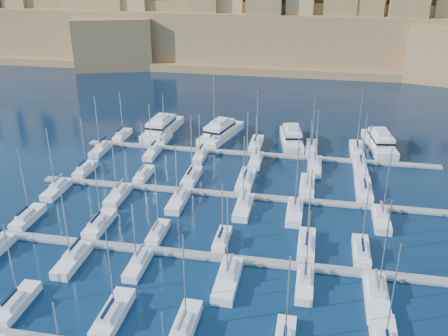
% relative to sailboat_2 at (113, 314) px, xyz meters
% --- Properties ---
extents(ground, '(600.00, 600.00, 0.00)m').
position_rel_sailboat_2_xyz_m(ground, '(11.24, 28.32, -0.76)').
color(ground, black).
rests_on(ground, ground).
extents(pontoon_mid_near, '(84.00, 2.00, 0.40)m').
position_rel_sailboat_2_xyz_m(pontoon_mid_near, '(11.24, 16.32, -0.56)').
color(pontoon_mid_near, slate).
rests_on(pontoon_mid_near, ground).
extents(pontoon_mid_far, '(84.00, 2.00, 0.40)m').
position_rel_sailboat_2_xyz_m(pontoon_mid_far, '(11.24, 38.32, -0.56)').
color(pontoon_mid_far, slate).
rests_on(pontoon_mid_far, ground).
extents(pontoon_far, '(84.00, 2.00, 0.40)m').
position_rel_sailboat_2_xyz_m(pontoon_far, '(11.24, 60.32, -0.56)').
color(pontoon_far, slate).
rests_on(pontoon_far, ground).
extents(sailboat_1, '(2.62, 8.74, 13.10)m').
position_rel_sailboat_2_xyz_m(sailboat_1, '(-13.80, -0.42, -0.03)').
color(sailboat_1, silver).
rests_on(sailboat_1, ground).
extents(sailboat_2, '(2.88, 9.59, 15.41)m').
position_rel_sailboat_2_xyz_m(sailboat_2, '(0.00, 0.00, 0.00)').
color(sailboat_2, silver).
rests_on(sailboat_2, ground).
extents(sailboat_3, '(2.67, 8.90, 14.27)m').
position_rel_sailboat_2_xyz_m(sailboat_3, '(9.96, -0.34, -0.01)').
color(sailboat_3, silver).
rests_on(sailboat_3, ground).
extents(sailboat_12, '(2.60, 8.66, 14.00)m').
position_rel_sailboat_2_xyz_m(sailboat_12, '(-25.08, 21.55, -0.02)').
color(sailboat_12, silver).
rests_on(sailboat_12, ground).
extents(sailboat_13, '(2.79, 9.31, 14.31)m').
position_rel_sailboat_2_xyz_m(sailboat_13, '(-11.43, 21.86, -0.01)').
color(sailboat_13, silver).
rests_on(sailboat_13, ground).
extents(sailboat_14, '(2.24, 7.45, 12.62)m').
position_rel_sailboat_2_xyz_m(sailboat_14, '(-0.47, 20.95, -0.04)').
color(sailboat_14, silver).
rests_on(sailboat_14, ground).
extents(sailboat_15, '(2.19, 7.29, 11.02)m').
position_rel_sailboat_2_xyz_m(sailboat_15, '(10.69, 20.87, -0.06)').
color(sailboat_15, silver).
rests_on(sailboat_15, ground).
extents(sailboat_16, '(2.75, 9.15, 14.23)m').
position_rel_sailboat_2_xyz_m(sailboat_16, '(24.59, 21.79, -0.01)').
color(sailboat_16, silver).
rests_on(sailboat_16, ground).
extents(sailboat_17, '(2.59, 8.64, 12.80)m').
position_rel_sailboat_2_xyz_m(sailboat_17, '(33.28, 21.53, -0.03)').
color(sailboat_17, silver).
rests_on(sailboat_17, ground).
extents(sailboat_19, '(2.78, 9.27, 13.52)m').
position_rel_sailboat_2_xyz_m(sailboat_19, '(-11.09, 10.80, -0.02)').
color(sailboat_19, silver).
rests_on(sailboat_19, ground).
extents(sailboat_20, '(2.37, 7.89, 11.76)m').
position_rel_sailboat_2_xyz_m(sailboat_20, '(-0.61, 11.48, -0.05)').
color(sailboat_20, silver).
rests_on(sailboat_20, ground).
extents(sailboat_21, '(3.11, 10.36, 15.00)m').
position_rel_sailboat_2_xyz_m(sailboat_21, '(13.64, 10.27, 0.00)').
color(sailboat_21, silver).
rests_on(sailboat_21, ground).
extents(sailboat_22, '(2.47, 8.24, 13.20)m').
position_rel_sailboat_2_xyz_m(sailboat_22, '(24.74, 11.31, -0.03)').
color(sailboat_22, silver).
rests_on(sailboat_22, ground).
extents(sailboat_23, '(3.11, 10.38, 16.51)m').
position_rel_sailboat_2_xyz_m(sailboat_23, '(34.69, 10.26, 0.02)').
color(sailboat_23, silver).
rests_on(sailboat_23, ground).
extents(sailboat_24, '(2.45, 8.17, 12.44)m').
position_rel_sailboat_2_xyz_m(sailboat_24, '(-24.18, 43.30, -0.04)').
color(sailboat_24, silver).
rests_on(sailboat_24, ground).
extents(sailboat_25, '(2.36, 7.88, 12.43)m').
position_rel_sailboat_2_xyz_m(sailboat_25, '(-10.70, 43.16, -0.04)').
color(sailboat_25, silver).
rests_on(sailboat_25, ground).
extents(sailboat_26, '(2.76, 9.19, 14.61)m').
position_rel_sailboat_2_xyz_m(sailboat_26, '(-0.32, 43.81, -0.01)').
color(sailboat_26, silver).
rests_on(sailboat_26, ground).
extents(sailboat_27, '(3.18, 10.58, 15.42)m').
position_rel_sailboat_2_xyz_m(sailboat_27, '(11.24, 44.49, 0.01)').
color(sailboat_27, silver).
rests_on(sailboat_27, ground).
extents(sailboat_28, '(2.90, 9.68, 15.04)m').
position_rel_sailboat_2_xyz_m(sailboat_28, '(23.89, 44.04, -0.00)').
color(sailboat_28, silver).
rests_on(sailboat_28, ground).
extents(sailboat_29, '(3.09, 10.30, 14.54)m').
position_rel_sailboat_2_xyz_m(sailboat_29, '(35.10, 44.35, 0.00)').
color(sailboat_29, silver).
rests_on(sailboat_29, ground).
extents(sailboat_30, '(2.61, 8.68, 14.09)m').
position_rel_sailboat_2_xyz_m(sailboat_30, '(-25.55, 33.09, -0.02)').
color(sailboat_30, silver).
rests_on(sailboat_30, ground).
extents(sailboat_31, '(2.67, 8.89, 12.77)m').
position_rel_sailboat_2_xyz_m(sailboat_31, '(-12.44, 32.99, -0.03)').
color(sailboat_31, silver).
rests_on(sailboat_31, ground).
extents(sailboat_32, '(2.76, 9.21, 12.75)m').
position_rel_sailboat_2_xyz_m(sailboat_32, '(-0.16, 32.83, -0.03)').
color(sailboat_32, silver).
rests_on(sailboat_32, ground).
extents(sailboat_33, '(2.84, 9.48, 15.31)m').
position_rel_sailboat_2_xyz_m(sailboat_33, '(12.52, 32.70, -0.00)').
color(sailboat_33, silver).
rests_on(sailboat_33, ground).
extents(sailboat_34, '(2.86, 9.54, 16.02)m').
position_rel_sailboat_2_xyz_m(sailboat_34, '(22.05, 32.67, 0.01)').
color(sailboat_34, silver).
rests_on(sailboat_34, ground).
extents(sailboat_35, '(2.75, 9.18, 14.94)m').
position_rel_sailboat_2_xyz_m(sailboat_35, '(37.46, 32.85, -0.01)').
color(sailboat_35, silver).
rests_on(sailboat_35, ground).
extents(sailboat_36, '(2.44, 8.13, 12.35)m').
position_rel_sailboat_2_xyz_m(sailboat_36, '(-24.23, 65.28, -0.04)').
color(sailboat_36, silver).
rests_on(sailboat_36, ground).
extents(sailboat_37, '(2.30, 7.67, 12.36)m').
position_rel_sailboat_2_xyz_m(sailboat_37, '(-12.88, 65.06, -0.04)').
color(sailboat_37, silver).
rests_on(sailboat_37, ground).
extents(sailboat_38, '(3.28, 10.94, 17.32)m').
position_rel_sailboat_2_xyz_m(sailboat_38, '(-0.32, 66.67, 0.03)').
color(sailboat_38, silver).
rests_on(sailboat_38, ground).
extents(sailboat_39, '(2.79, 9.29, 14.41)m').
position_rel_sailboat_2_xyz_m(sailboat_39, '(10.60, 65.85, -0.01)').
color(sailboat_39, silver).
rests_on(sailboat_39, ground).
extents(sailboat_40, '(2.70, 9.01, 13.50)m').
position_rel_sailboat_2_xyz_m(sailboat_40, '(24.13, 65.71, -0.02)').
color(sailboat_40, silver).
rests_on(sailboat_40, ground).
extents(sailboat_41, '(3.02, 10.07, 15.35)m').
position_rel_sailboat_2_xyz_m(sailboat_41, '(34.82, 66.24, 0.00)').
color(sailboat_41, silver).
rests_on(sailboat_41, ground).
extents(sailboat_42, '(2.59, 8.62, 14.36)m').
position_rel_sailboat_2_xyz_m(sailboat_42, '(-25.69, 55.12, -0.02)').
color(sailboat_42, silver).
rests_on(sailboat_42, ground).
extents(sailboat_43, '(2.39, 7.96, 13.01)m').
position_rel_sailboat_2_xyz_m(sailboat_43, '(-12.81, 55.45, -0.03)').
color(sailboat_43, silver).
rests_on(sailboat_43, ground).
extents(sailboat_44, '(2.31, 7.72, 11.33)m').
position_rel_sailboat_2_xyz_m(sailboat_44, '(-1.20, 55.57, -0.05)').
color(sailboat_44, silver).
rests_on(sailboat_44, ground).
extents(sailboat_45, '(2.60, 8.66, 12.06)m').
position_rel_sailboat_2_xyz_m(sailboat_45, '(11.91, 55.11, -0.04)').
color(sailboat_45, silver).
rests_on(sailboat_45, ground).
extents(sailboat_46, '(3.00, 10.01, 14.07)m').
position_rel_sailboat_2_xyz_m(sailboat_46, '(25.10, 54.44, -0.01)').
color(sailboat_46, silver).
rests_on(sailboat_46, ground).
extents(sailboat_47, '(2.82, 9.38, 14.15)m').
position_rel_sailboat_2_xyz_m(sailboat_47, '(35.06, 54.75, -0.01)').
color(sailboat_47, silver).
rests_on(sailboat_47, ground).
extents(motor_yacht_a, '(6.86, 18.73, 5.25)m').
position_rel_sailboat_2_xyz_m(motor_yacht_a, '(-15.11, 70.65, 0.97)').
color(motor_yacht_a, silver).
rests_on(motor_yacht_a, ground).
extents(motor_yacht_b, '(9.54, 18.46, 5.25)m').
position_rel_sailboat_2_xyz_m(motor_yacht_b, '(0.70, 70.33, 0.97)').
color(motor_yacht_b, silver).
rests_on(motor_yacht_b, ground).
extents(motor_yacht_c, '(7.07, 16.07, 5.25)m').
position_rel_sailboat_2_xyz_m(motor_yacht_c, '(19.06, 69.29, 0.97)').
color(motor_yacht_c, silver).
rests_on(motor_yacht_c, ground).
extents(motor_yacht_d, '(7.59, 17.74, 5.25)m').
position_rel_sailboat_2_xyz_m(motor_yacht_d, '(40.46, 70.07, 0.97)').
color(motor_yacht_d, silver).
rests_on(motor_yacht_d, ground).
extents(fortified_city, '(460.00, 108.95, 59.52)m').
position_rel_sailboat_2_xyz_m(fortified_city, '(11.05, 183.58, 13.98)').
color(fortified_city, brown).
rests_on(fortified_city, ground).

